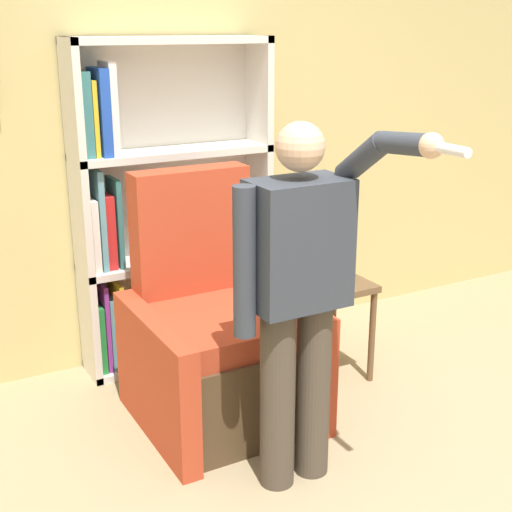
{
  "coord_description": "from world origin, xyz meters",
  "views": [
    {
      "loc": [
        -1.62,
        -1.82,
        1.91
      ],
      "look_at": [
        -0.19,
        0.78,
        0.95
      ],
      "focal_mm": 50.0,
      "sensor_mm": 36.0,
      "label": 1
    }
  ],
  "objects_px": {
    "armchair": "(216,344)",
    "table_lamp": "(329,225)",
    "bookcase": "(156,208)",
    "side_table": "(326,298)",
    "person_standing": "(299,290)"
  },
  "relations": [
    {
      "from": "bookcase",
      "to": "person_standing",
      "type": "xyz_separation_m",
      "value": [
        0.07,
        -1.4,
        -0.04
      ]
    },
    {
      "from": "person_standing",
      "to": "side_table",
      "type": "distance_m",
      "value": 1.09
    },
    {
      "from": "bookcase",
      "to": "armchair",
      "type": "height_order",
      "value": "bookcase"
    },
    {
      "from": "armchair",
      "to": "person_standing",
      "type": "xyz_separation_m",
      "value": [
        0.06,
        -0.68,
        0.51
      ]
    },
    {
      "from": "person_standing",
      "to": "side_table",
      "type": "height_order",
      "value": "person_standing"
    },
    {
      "from": "armchair",
      "to": "table_lamp",
      "type": "relative_size",
      "value": 2.85
    },
    {
      "from": "person_standing",
      "to": "side_table",
      "type": "bearing_deg",
      "value": 48.77
    },
    {
      "from": "person_standing",
      "to": "table_lamp",
      "type": "xyz_separation_m",
      "value": [
        0.66,
        0.76,
        0.0
      ]
    },
    {
      "from": "armchair",
      "to": "side_table",
      "type": "height_order",
      "value": "armchair"
    },
    {
      "from": "side_table",
      "to": "armchair",
      "type": "bearing_deg",
      "value": -173.57
    },
    {
      "from": "person_standing",
      "to": "side_table",
      "type": "xyz_separation_m",
      "value": [
        0.66,
        0.76,
        -0.42
      ]
    },
    {
      "from": "bookcase",
      "to": "table_lamp",
      "type": "relative_size",
      "value": 4.3
    },
    {
      "from": "bookcase",
      "to": "table_lamp",
      "type": "distance_m",
      "value": 0.98
    },
    {
      "from": "armchair",
      "to": "table_lamp",
      "type": "bearing_deg",
      "value": 6.43
    },
    {
      "from": "bookcase",
      "to": "side_table",
      "type": "relative_size",
      "value": 3.27
    }
  ]
}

